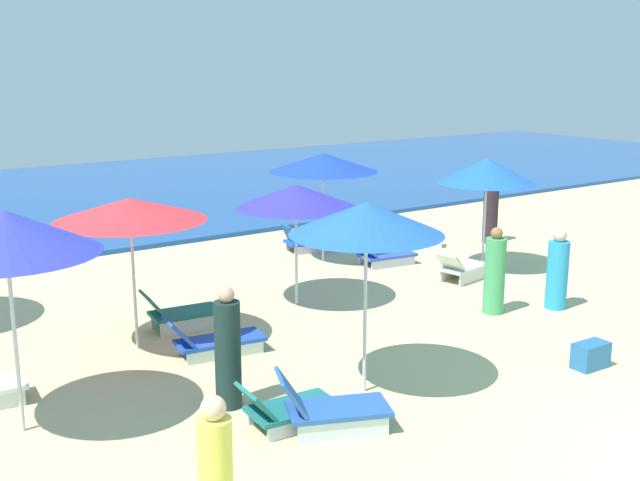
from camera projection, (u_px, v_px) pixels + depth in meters
ocean at (88, 196)px, 26.19m from camera, size 60.00×15.95×0.12m
umbrella_0 at (296, 196)px, 14.42m from camera, size 2.25×2.25×2.31m
umbrella_1 at (366, 218)px, 10.45m from camera, size 2.11×2.11×2.71m
lounge_chair_1_0 at (329, 409)px, 9.79m from camera, size 1.54×1.13×0.80m
lounge_chair_1_1 at (286, 409)px, 9.91m from camera, size 1.29×0.70×0.63m
umbrella_2 at (487, 170)px, 16.75m from camera, size 2.11×2.11×2.50m
lounge_chair_2_0 at (462, 268)px, 16.39m from camera, size 1.37×0.78×0.69m
umbrella_4 at (130, 210)px, 12.10m from camera, size 2.39×2.39×2.47m
lounge_chair_4_0 at (179, 313)px, 13.48m from camera, size 1.38×0.74×0.73m
lounge_chair_4_1 at (213, 341)px, 12.28m from camera, size 1.62×0.77×0.69m
umbrella_5 at (5, 232)px, 9.27m from camera, size 2.24×2.24×2.83m
umbrella_6 at (323, 163)px, 17.59m from camera, size 2.46×2.46×2.49m
lounge_chair_6_0 at (309, 241)px, 18.92m from camera, size 1.49×0.90×0.71m
lounge_chair_6_1 at (383, 255)px, 17.67m from camera, size 1.48×0.82×0.66m
beachgoer_0 at (495, 274)px, 14.24m from camera, size 0.53×0.53×1.61m
beachgoer_2 at (228, 352)px, 10.36m from camera, size 0.35×0.35×1.67m
beachgoer_3 at (557, 272)px, 14.52m from camera, size 0.54×0.54×1.52m
beachgoer_6 at (491, 213)px, 19.73m from camera, size 0.45×0.45×1.65m
cooler_box_0 at (430, 240)px, 19.42m from camera, size 0.68×0.67×0.33m
cooler_box_1 at (591, 355)px, 11.80m from camera, size 0.57×0.34×0.40m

